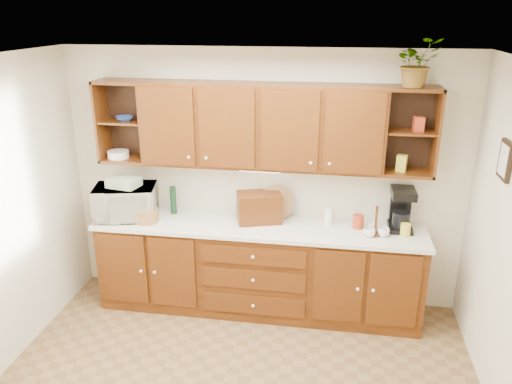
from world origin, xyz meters
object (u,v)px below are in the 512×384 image
(bread_box, at_px, (259,207))
(coffee_maker, at_px, (401,209))
(microwave, at_px, (126,202))
(potted_plant, at_px, (417,63))

(bread_box, xyz_separation_m, coffee_maker, (1.36, 0.05, 0.05))
(coffee_maker, bearing_deg, microwave, -177.25)
(coffee_maker, height_order, potted_plant, potted_plant)
(coffee_maker, bearing_deg, potted_plant, -102.61)
(bread_box, height_order, coffee_maker, coffee_maker)
(coffee_maker, relative_size, potted_plant, 0.98)
(microwave, xyz_separation_m, potted_plant, (2.69, 0.12, 1.39))
(microwave, distance_m, potted_plant, 3.03)
(bread_box, bearing_deg, potted_plant, -17.58)
(microwave, height_order, coffee_maker, coffee_maker)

